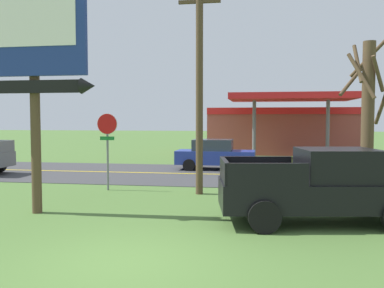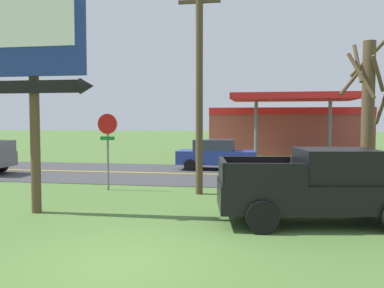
{
  "view_description": "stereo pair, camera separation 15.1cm",
  "coord_description": "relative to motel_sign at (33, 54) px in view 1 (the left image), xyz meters",
  "views": [
    {
      "loc": [
        2.54,
        -7.57,
        2.73
      ],
      "look_at": [
        0.0,
        8.0,
        1.8
      ],
      "focal_mm": 39.46,
      "sensor_mm": 36.0,
      "label": 1
    },
    {
      "loc": [
        2.69,
        -7.55,
        2.73
      ],
      "look_at": [
        0.0,
        8.0,
        1.8
      ],
      "focal_mm": 39.46,
      "sensor_mm": 36.0,
      "label": 2
    }
  ],
  "objects": [
    {
      "name": "road_centre_line",
      "position": [
        3.82,
        9.43,
        -4.54
      ],
      "size": [
        126.0,
        0.2,
        0.01
      ],
      "primitive_type": "cube",
      "color": "gold",
      "rests_on": "road_asphalt"
    },
    {
      "name": "bare_tree",
      "position": [
        9.78,
        3.29,
        -1.72
      ],
      "size": [
        1.75,
        1.65,
        5.55
      ],
      "color": "brown",
      "rests_on": "ground"
    },
    {
      "name": "pickup_black_parked_on_lawn",
      "position": [
        7.96,
        0.2,
        -3.6
      ],
      "size": [
        5.44,
        2.85,
        1.96
      ],
      "color": "black",
      "rests_on": "ground"
    },
    {
      "name": "road_asphalt",
      "position": [
        3.82,
        9.43,
        -4.55
      ],
      "size": [
        140.0,
        8.0,
        0.02
      ],
      "primitive_type": "cube",
      "color": "#3D3D3F",
      "rests_on": "ground"
    },
    {
      "name": "motel_sign",
      "position": [
        0.0,
        0.0,
        0.0
      ],
      "size": [
        3.57,
        0.54,
        6.64
      ],
      "color": "brown",
      "rests_on": "ground"
    },
    {
      "name": "stop_sign",
      "position": [
        0.57,
        4.23,
        -2.54
      ],
      "size": [
        0.8,
        0.08,
        2.95
      ],
      "color": "slate",
      "rests_on": "ground"
    },
    {
      "name": "utility_pole",
      "position": [
        4.16,
        3.97,
        -0.19
      ],
      "size": [
        1.68,
        0.26,
        8.21
      ],
      "color": "brown",
      "rests_on": "ground"
    },
    {
      "name": "gas_station",
      "position": [
        8.32,
        23.35,
        -2.62
      ],
      "size": [
        12.0,
        11.5,
        4.4
      ],
      "color": "#A84C42",
      "rests_on": "ground"
    },
    {
      "name": "car_blue_near_lane",
      "position": [
        3.93,
        11.43,
        -3.73
      ],
      "size": [
        4.2,
        2.0,
        1.64
      ],
      "color": "#233893",
      "rests_on": "ground"
    },
    {
      "name": "ground_plane",
      "position": [
        3.82,
        -3.57,
        -4.56
      ],
      "size": [
        180.0,
        180.0,
        0.0
      ],
      "primitive_type": "plane",
      "color": "#4C7033"
    }
  ]
}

